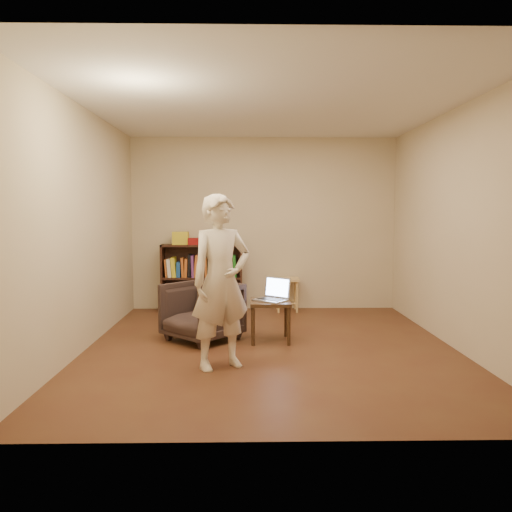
{
  "coord_description": "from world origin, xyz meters",
  "views": [
    {
      "loc": [
        -0.26,
        -5.35,
        1.48
      ],
      "look_at": [
        -0.15,
        0.35,
        0.98
      ],
      "focal_mm": 35.0,
      "sensor_mm": 36.0,
      "label": 1
    }
  ],
  "objects_px": {
    "laptop": "(273,295)",
    "stool": "(287,284)",
    "side_table": "(270,308)",
    "armchair": "(202,311)",
    "bookshelf": "(202,282)",
    "person": "(221,282)"
  },
  "relations": [
    {
      "from": "laptop",
      "to": "stool",
      "type": "bearing_deg",
      "value": 119.33
    },
    {
      "from": "stool",
      "to": "side_table",
      "type": "relative_size",
      "value": 1.06
    },
    {
      "from": "armchair",
      "to": "laptop",
      "type": "height_order",
      "value": "laptop"
    },
    {
      "from": "bookshelf",
      "to": "armchair",
      "type": "bearing_deg",
      "value": -84.94
    },
    {
      "from": "side_table",
      "to": "laptop",
      "type": "relative_size",
      "value": 1.05
    },
    {
      "from": "stool",
      "to": "armchair",
      "type": "distance_m",
      "value": 2.03
    },
    {
      "from": "person",
      "to": "side_table",
      "type": "bearing_deg",
      "value": 32.93
    },
    {
      "from": "bookshelf",
      "to": "stool",
      "type": "relative_size",
      "value": 2.41
    },
    {
      "from": "bookshelf",
      "to": "person",
      "type": "distance_m",
      "value": 2.84
    },
    {
      "from": "laptop",
      "to": "person",
      "type": "distance_m",
      "value": 1.18
    },
    {
      "from": "bookshelf",
      "to": "side_table",
      "type": "relative_size",
      "value": 2.56
    },
    {
      "from": "bookshelf",
      "to": "person",
      "type": "relative_size",
      "value": 0.73
    },
    {
      "from": "stool",
      "to": "armchair",
      "type": "relative_size",
      "value": 0.67
    },
    {
      "from": "armchair",
      "to": "side_table",
      "type": "height_order",
      "value": "armchair"
    },
    {
      "from": "armchair",
      "to": "person",
      "type": "bearing_deg",
      "value": -32.61
    },
    {
      "from": "stool",
      "to": "laptop",
      "type": "bearing_deg",
      "value": -99.97
    },
    {
      "from": "side_table",
      "to": "person",
      "type": "height_order",
      "value": "person"
    },
    {
      "from": "side_table",
      "to": "person",
      "type": "distance_m",
      "value": 1.18
    },
    {
      "from": "laptop",
      "to": "person",
      "type": "bearing_deg",
      "value": -79.27
    },
    {
      "from": "stool",
      "to": "bookshelf",
      "type": "bearing_deg",
      "value": 177.13
    },
    {
      "from": "person",
      "to": "armchair",
      "type": "bearing_deg",
      "value": 75.62
    },
    {
      "from": "stool",
      "to": "armchair",
      "type": "bearing_deg",
      "value": -123.55
    }
  ]
}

